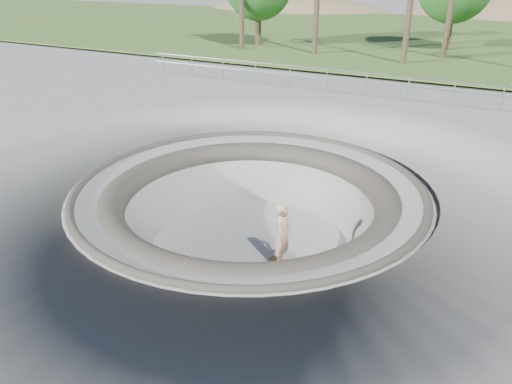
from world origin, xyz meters
The scene contains 7 objects.
ground centered at (0.00, 0.00, 0.00)m, with size 180.00×180.00×0.00m, color gray.
skate_bowl centered at (0.00, 0.00, -1.83)m, with size 14.00×14.00×4.10m.
grass_strip centered at (0.00, 34.00, 0.22)m, with size 180.00×36.00×0.12m.
distant_hills centered at (3.78, 57.17, -7.02)m, with size 103.20×45.00×28.60m.
safety_railing centered at (0.00, 12.00, 0.69)m, with size 25.00×0.06×1.03m.
skateboard centered at (1.39, -0.67, -1.83)m, with size 0.93×0.54×0.09m.
skater centered at (1.39, -0.67, -0.87)m, with size 0.69×0.45×1.88m, color tan.
Camera 1 is at (6.22, -11.70, 5.98)m, focal length 35.00 mm.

